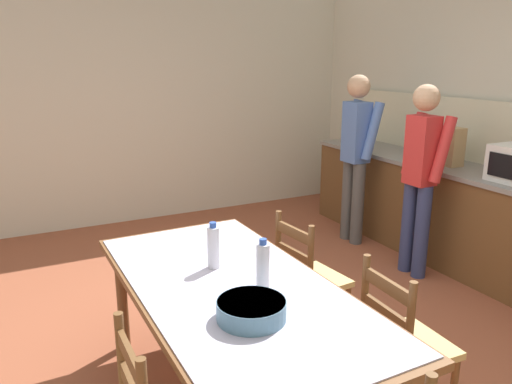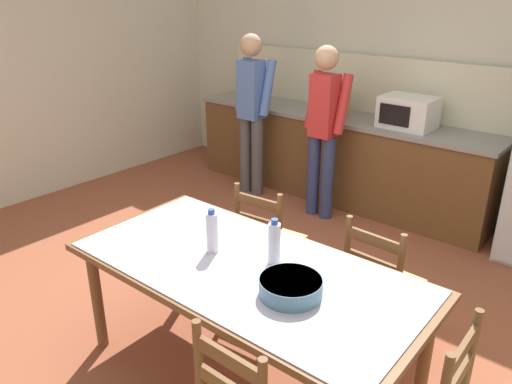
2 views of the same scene
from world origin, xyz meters
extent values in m
plane|color=brown|center=(0.00, 0.00, 0.00)|extent=(8.32, 8.32, 0.00)
cube|color=beige|center=(-3.26, 0.00, 1.45)|extent=(0.12, 5.20, 2.90)
cube|color=brown|center=(-0.69, 2.23, 0.45)|extent=(3.41, 0.62, 0.89)
cube|color=gray|center=(-0.69, 2.23, 0.91)|extent=(3.45, 0.66, 0.04)
cube|color=#B7BCC1|center=(-1.45, 2.23, 0.92)|extent=(0.52, 0.38, 0.02)
cube|color=beige|center=(-0.69, 2.54, 1.23)|extent=(3.41, 0.03, 0.60)
cube|color=black|center=(0.05, 2.01, 1.08)|extent=(0.30, 0.01, 0.19)
cube|color=tan|center=(-0.69, 2.20, 1.11)|extent=(0.24, 0.16, 0.36)
cylinder|color=brown|center=(-0.48, -0.94, 0.36)|extent=(0.07, 0.07, 0.72)
cylinder|color=brown|center=(-0.49, -0.16, 0.36)|extent=(0.07, 0.07, 0.72)
cube|color=brown|center=(0.43, -0.54, 0.74)|extent=(2.05, 1.02, 0.04)
cube|color=#B7B2CC|center=(0.43, -0.54, 0.77)|extent=(1.97, 0.98, 0.01)
cylinder|color=silver|center=(0.18, -0.54, 0.89)|extent=(0.07, 0.07, 0.24)
cylinder|color=#2D51B2|center=(0.18, -0.54, 1.03)|extent=(0.04, 0.04, 0.03)
cylinder|color=silver|center=(0.53, -0.41, 0.89)|extent=(0.07, 0.07, 0.24)
cylinder|color=#2D51B2|center=(0.53, -0.41, 1.03)|extent=(0.04, 0.04, 0.03)
cylinder|color=slate|center=(0.79, -0.60, 0.82)|extent=(0.32, 0.32, 0.09)
cylinder|color=slate|center=(0.79, -0.60, 0.85)|extent=(0.31, 0.31, 0.02)
cylinder|color=brown|center=(0.71, 0.47, 0.21)|extent=(0.04, 0.04, 0.41)
cylinder|color=brown|center=(0.69, 0.13, 0.21)|extent=(0.04, 0.04, 0.41)
cube|color=tan|center=(0.88, 0.30, 0.43)|extent=(0.44, 0.42, 0.04)
cylinder|color=brown|center=(1.05, 0.12, 0.68)|extent=(0.04, 0.04, 0.46)
cylinder|color=brown|center=(0.69, 0.13, 0.68)|extent=(0.04, 0.04, 0.46)
cube|color=brown|center=(0.87, 0.13, 0.81)|extent=(0.36, 0.04, 0.07)
cube|color=brown|center=(0.87, 0.13, 0.66)|extent=(0.36, 0.04, 0.07)
cylinder|color=brown|center=(0.73, -1.18, 0.68)|extent=(0.04, 0.04, 0.46)
cube|color=brown|center=(0.91, -1.18, 0.81)|extent=(0.36, 0.03, 0.07)
cylinder|color=brown|center=(0.12, 0.47, 0.21)|extent=(0.04, 0.04, 0.41)
cylinder|color=brown|center=(-0.23, 0.43, 0.21)|extent=(0.04, 0.04, 0.41)
cylinder|color=brown|center=(0.16, 0.13, 0.21)|extent=(0.04, 0.04, 0.41)
cylinder|color=brown|center=(-0.20, 0.09, 0.21)|extent=(0.04, 0.04, 0.41)
cube|color=tan|center=(-0.04, 0.28, 0.43)|extent=(0.46, 0.44, 0.04)
cylinder|color=brown|center=(0.16, 0.13, 0.68)|extent=(0.04, 0.04, 0.46)
cylinder|color=brown|center=(-0.20, 0.09, 0.68)|extent=(0.04, 0.04, 0.46)
cube|color=brown|center=(-0.02, 0.11, 0.81)|extent=(0.36, 0.06, 0.07)
cube|color=brown|center=(-0.02, 0.11, 0.66)|extent=(0.36, 0.06, 0.07)
cylinder|color=#4C4C4C|center=(-1.54, 1.70, 0.44)|extent=(0.13, 0.13, 0.87)
cylinder|color=#4C4C4C|center=(-1.37, 1.70, 0.44)|extent=(0.13, 0.13, 0.87)
cube|color=#5175BC|center=(-1.45, 1.70, 1.18)|extent=(0.24, 0.20, 0.62)
sphere|color=tan|center=(-1.45, 1.70, 1.64)|extent=(0.23, 0.23, 0.23)
cylinder|color=#5175BC|center=(-1.63, 1.77, 1.21)|extent=(0.10, 0.24, 0.59)
cylinder|color=#5175BC|center=(-1.28, 1.77, 1.21)|extent=(0.10, 0.24, 0.59)
cylinder|color=navy|center=(-0.60, 1.68, 0.42)|extent=(0.13, 0.13, 0.85)
cylinder|color=navy|center=(-0.43, 1.68, 0.42)|extent=(0.13, 0.13, 0.85)
cube|color=red|center=(-0.52, 1.68, 1.15)|extent=(0.24, 0.19, 0.60)
sphere|color=tan|center=(-0.52, 1.68, 1.59)|extent=(0.23, 0.23, 0.23)
cylinder|color=red|center=(-0.68, 1.75, 1.17)|extent=(0.10, 0.23, 0.57)
cylinder|color=red|center=(-0.35, 1.75, 1.17)|extent=(0.10, 0.23, 0.57)
camera|label=1|loc=(2.63, -1.50, 1.93)|focal=35.00mm
camera|label=2|loc=(2.03, -2.33, 2.21)|focal=35.00mm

